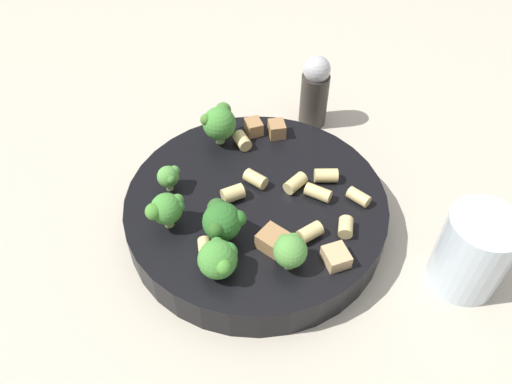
% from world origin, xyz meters
% --- Properties ---
extents(ground_plane, '(2.00, 2.00, 0.00)m').
position_xyz_m(ground_plane, '(0.00, 0.00, 0.00)').
color(ground_plane, '#BCB29E').
extents(pasta_bowl, '(0.29, 0.29, 0.04)m').
position_xyz_m(pasta_bowl, '(0.00, 0.00, 0.02)').
color(pasta_bowl, black).
rests_on(pasta_bowl, ground_plane).
extents(broccoli_floret_0, '(0.03, 0.03, 0.04)m').
position_xyz_m(broccoli_floret_0, '(-0.03, 0.09, 0.06)').
color(broccoli_floret_0, '#9EC175').
rests_on(broccoli_floret_0, pasta_bowl).
extents(broccoli_floret_1, '(0.04, 0.04, 0.05)m').
position_xyz_m(broccoli_floret_1, '(0.04, -0.10, 0.07)').
color(broccoli_floret_1, '#9EC175').
rests_on(broccoli_floret_1, pasta_bowl).
extents(broccoli_floret_2, '(0.02, 0.02, 0.03)m').
position_xyz_m(broccoli_floret_2, '(0.09, -0.02, 0.06)').
color(broccoli_floret_2, '#9EC175').
rests_on(broccoli_floret_2, pasta_bowl).
extents(broccoli_floret_3, '(0.04, 0.04, 0.04)m').
position_xyz_m(broccoli_floret_3, '(0.04, 0.09, 0.06)').
color(broccoli_floret_3, '#93B766').
rests_on(broccoli_floret_3, pasta_bowl).
extents(broccoli_floret_4, '(0.04, 0.03, 0.04)m').
position_xyz_m(broccoli_floret_4, '(0.09, 0.04, 0.07)').
color(broccoli_floret_4, '#93B766').
rests_on(broccoli_floret_4, pasta_bowl).
extents(broccoli_floret_5, '(0.04, 0.05, 0.05)m').
position_xyz_m(broccoli_floret_5, '(0.03, 0.05, 0.07)').
color(broccoli_floret_5, '#84AD60').
rests_on(broccoli_floret_5, pasta_bowl).
extents(rigatoni_0, '(0.03, 0.03, 0.02)m').
position_xyz_m(rigatoni_0, '(-0.05, 0.05, 0.05)').
color(rigatoni_0, '#E0C67F').
rests_on(rigatoni_0, pasta_bowl).
extents(rigatoni_1, '(0.03, 0.03, 0.01)m').
position_xyz_m(rigatoni_1, '(-0.04, -0.01, 0.05)').
color(rigatoni_1, '#E0C67F').
rests_on(rigatoni_1, pasta_bowl).
extents(rigatoni_2, '(0.03, 0.03, 0.01)m').
position_xyz_m(rigatoni_2, '(-0.00, -0.02, 0.05)').
color(rigatoni_2, '#E0C67F').
rests_on(rigatoni_2, pasta_bowl).
extents(rigatoni_3, '(0.02, 0.02, 0.01)m').
position_xyz_m(rigatoni_3, '(-0.09, 0.05, 0.05)').
color(rigatoni_3, '#E0C67F').
rests_on(rigatoni_3, pasta_bowl).
extents(rigatoni_4, '(0.03, 0.03, 0.01)m').
position_xyz_m(rigatoni_4, '(-0.11, 0.01, 0.05)').
color(rigatoni_4, '#E0C67F').
rests_on(rigatoni_4, pasta_bowl).
extents(rigatoni_5, '(0.03, 0.02, 0.02)m').
position_xyz_m(rigatoni_5, '(-0.08, -0.03, 0.05)').
color(rigatoni_5, '#E0C67F').
rests_on(rigatoni_5, pasta_bowl).
extents(rigatoni_6, '(0.03, 0.02, 0.02)m').
position_xyz_m(rigatoni_6, '(0.02, -0.00, 0.05)').
color(rigatoni_6, '#E0C67F').
rests_on(rigatoni_6, pasta_bowl).
extents(rigatoni_7, '(0.03, 0.03, 0.01)m').
position_xyz_m(rigatoni_7, '(-0.07, -0.00, 0.05)').
color(rigatoni_7, '#E0C67F').
rests_on(rigatoni_7, pasta_bowl).
extents(rigatoni_8, '(0.02, 0.03, 0.02)m').
position_xyz_m(rigatoni_8, '(0.01, -0.09, 0.05)').
color(rigatoni_8, '#E0C67F').
rests_on(rigatoni_8, pasta_bowl).
extents(rigatoni_9, '(0.02, 0.02, 0.01)m').
position_xyz_m(rigatoni_9, '(0.05, 0.07, 0.05)').
color(rigatoni_9, '#E0C67F').
rests_on(rigatoni_9, pasta_bowl).
extents(chicken_chunk_0, '(0.03, 0.03, 0.01)m').
position_xyz_m(chicken_chunk_0, '(-0.08, 0.09, 0.05)').
color(chicken_chunk_0, tan).
rests_on(chicken_chunk_0, pasta_bowl).
extents(chicken_chunk_1, '(0.02, 0.03, 0.02)m').
position_xyz_m(chicken_chunk_1, '(-0.00, -0.11, 0.05)').
color(chicken_chunk_1, '#A87A4C').
rests_on(chicken_chunk_1, pasta_bowl).
extents(chicken_chunk_2, '(0.02, 0.02, 0.02)m').
position_xyz_m(chicken_chunk_2, '(-0.03, -0.11, 0.05)').
color(chicken_chunk_2, '#A87A4C').
rests_on(chicken_chunk_2, pasta_bowl).
extents(chicken_chunk_3, '(0.04, 0.04, 0.02)m').
position_xyz_m(chicken_chunk_3, '(-0.01, 0.06, 0.05)').
color(chicken_chunk_3, '#A87A4C').
rests_on(chicken_chunk_3, pasta_bowl).
extents(drinking_glass, '(0.07, 0.07, 0.09)m').
position_xyz_m(drinking_glass, '(-0.21, 0.08, 0.04)').
color(drinking_glass, silver).
rests_on(drinking_glass, ground_plane).
extents(pepper_shaker, '(0.04, 0.04, 0.10)m').
position_xyz_m(pepper_shaker, '(-0.08, -0.18, 0.05)').
color(pepper_shaker, '#332D28').
rests_on(pepper_shaker, ground_plane).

